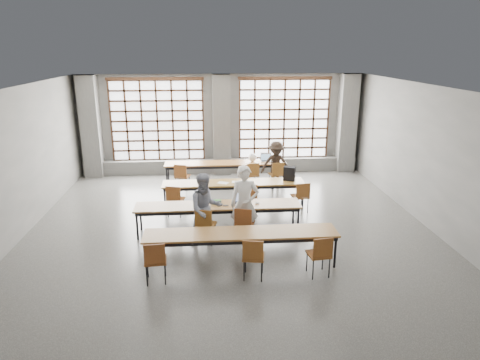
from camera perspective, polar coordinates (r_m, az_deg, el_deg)
name	(u,v)px	position (r m, az deg, el deg)	size (l,w,h in m)	color
floor	(231,232)	(10.65, -1.27, -6.97)	(11.00, 11.00, 0.00)	#484846
ceiling	(229,88)	(9.75, -1.41, 12.14)	(11.00, 11.00, 0.00)	silver
wall_back	(221,124)	(15.43, -2.49, 7.48)	(10.00, 10.00, 0.00)	#5F5F5C
wall_front	(257,291)	(4.98, 2.33, -14.56)	(10.00, 10.00, 0.00)	#5F5F5C
wall_left	(10,168)	(11.00, -28.34, 1.37)	(11.00, 11.00, 0.00)	#5F5F5C
wall_right	(434,160)	(11.47, 24.50, 2.48)	(11.00, 11.00, 0.00)	#5F5F5C
column_left	(91,127)	(15.66, -19.26, 6.68)	(0.60, 0.55, 3.50)	#555553
column_mid	(222,125)	(15.16, -2.46, 7.30)	(0.60, 0.55, 3.50)	#555553
column_right	(347,124)	(15.96, 14.05, 7.31)	(0.60, 0.55, 3.50)	#555553
window_left	(157,121)	(15.42, -10.95, 7.74)	(3.32, 0.12, 3.00)	white
window_right	(284,119)	(15.57, 5.90, 8.06)	(3.32, 0.12, 3.00)	white
sill_ledge	(222,166)	(15.56, -2.40, 1.91)	(9.80, 0.35, 0.50)	#555553
desk_row_a	(226,164)	(14.16, -1.93, 2.10)	(4.00, 0.70, 0.73)	brown
desk_row_b	(234,184)	(12.09, -0.86, -0.58)	(4.00, 0.70, 0.73)	brown
desk_row_c	(218,207)	(10.41, -2.92, -3.62)	(4.00, 0.70, 0.73)	brown
desk_row_d	(241,235)	(8.89, 0.14, -7.37)	(4.00, 0.70, 0.73)	brown
chair_back_left	(182,174)	(13.61, -7.78, 0.74)	(0.52, 0.52, 0.88)	brown
chair_back_mid	(252,173)	(13.65, 1.62, 0.96)	(0.49, 0.49, 0.88)	brown
chair_back_right	(277,172)	(13.76, 4.93, 1.03)	(0.49, 0.49, 0.88)	brown
chair_mid_left	(175,197)	(11.56, -8.70, -2.32)	(0.51, 0.51, 0.88)	brown
chair_mid_centre	(250,196)	(11.57, 1.30, -2.09)	(0.44, 0.44, 0.88)	brown
chair_mid_right	(301,194)	(11.79, 8.17, -1.89)	(0.49, 0.49, 0.88)	brown
chair_front_left	(205,222)	(9.87, -4.69, -5.66)	(0.52, 0.53, 0.88)	brown
chair_front_right	(244,221)	(9.90, 0.55, -5.52)	(0.52, 0.53, 0.88)	maroon
chair_near_left	(155,258)	(8.43, -11.25, -10.18)	(0.45, 0.46, 0.88)	brown
chair_near_mid	(253,255)	(8.40, 1.78, -9.90)	(0.49, 0.49, 0.88)	brown
chair_near_right	(320,252)	(8.64, 10.66, -9.43)	(0.47, 0.47, 0.88)	brown
student_male	(245,204)	(9.88, 0.62, -3.23)	(0.66, 0.44, 1.82)	silver
student_female	(206,208)	(9.88, -4.60, -3.80)	(0.81, 0.63, 1.66)	#172145
student_back	(276,165)	(13.82, 4.81, 2.06)	(0.98, 0.56, 1.52)	black
laptop_front	(240,200)	(10.49, 0.05, -2.68)	(0.37, 0.31, 0.26)	silver
laptop_back	(266,159)	(14.36, 3.47, 2.81)	(0.39, 0.34, 0.26)	#BCBDC2
mouse	(257,203)	(10.42, 2.31, -3.08)	(0.10, 0.06, 0.04)	silver
green_box	(216,202)	(10.44, -3.22, -2.91)	(0.25, 0.09, 0.09)	#35872C
phone	(226,205)	(10.29, -1.91, -3.42)	(0.13, 0.06, 0.01)	black
paper_sheet_b	(223,183)	(12.01, -2.27, -0.38)	(0.30, 0.21, 0.00)	white
paper_sheet_c	(237,182)	(12.08, -0.39, -0.26)	(0.30, 0.21, 0.00)	white
backpack	(289,174)	(12.26, 6.60, 0.86)	(0.32, 0.20, 0.40)	black
plastic_bag	(253,157)	(14.22, 1.69, 3.03)	(0.26, 0.21, 0.29)	white
red_pouch	(155,258)	(8.51, -11.22, -10.15)	(0.20, 0.08, 0.06)	maroon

